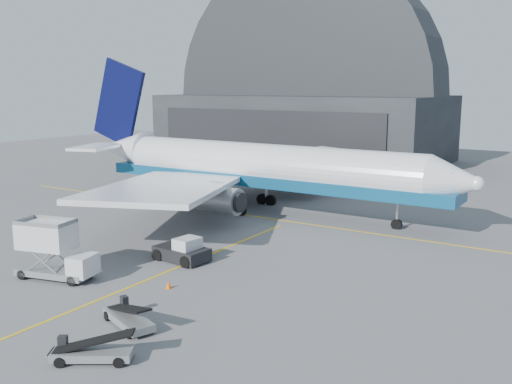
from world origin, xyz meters
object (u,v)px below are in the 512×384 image
Objects in this scene: catering_truck at (53,251)px; belt_loader_b at (128,317)px; airliner at (251,167)px; belt_loader_a at (92,352)px; pushback_tug at (183,252)px.

belt_loader_b is at bearing -30.49° from catering_truck.
airliner reaches higher than belt_loader_a.
belt_loader_a is (6.91, -15.57, -0.26)m from pushback_tug.
airliner reaches higher than belt_loader_b.
pushback_tug is at bearing 135.87° from belt_loader_b.
airliner is at bearing 77.67° from belt_loader_a.
belt_loader_b is at bearing 78.06° from belt_loader_a.
catering_truck is 11.10m from belt_loader_b.
belt_loader_a is (12.78, -34.72, -4.36)m from airliner.
airliner is at bearing 130.91° from belt_loader_b.
catering_truck is 1.51× the size of belt_loader_a.
catering_truck reaches higher than pushback_tug.
catering_truck is at bearing -176.11° from belt_loader_b.
belt_loader_a is 4.43m from belt_loader_b.
airliner is 7.91× the size of catering_truck.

